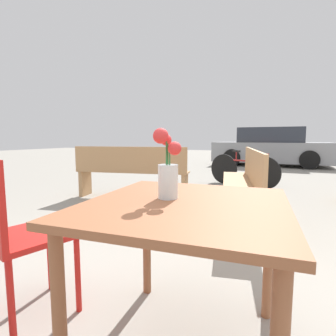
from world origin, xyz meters
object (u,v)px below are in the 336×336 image
at_px(flower_vase, 168,172).
at_px(bench_middle, 131,170).
at_px(cafe_chair, 14,228).
at_px(table_front, 186,224).
at_px(parked_car, 270,148).
at_px(bench_near, 245,180).
at_px(bicycle, 243,170).

bearing_deg(flower_vase, bench_middle, 124.06).
bearing_deg(cafe_chair, table_front, 9.32).
relative_size(table_front, parked_car, 0.24).
bearing_deg(parked_car, bench_middle, -106.15).
relative_size(table_front, bench_middle, 0.50).
relative_size(cafe_chair, bench_near, 0.44).
bearing_deg(parked_car, flower_vase, -91.10).
relative_size(bench_middle, bicycle, 1.30).
bearing_deg(cafe_chair, bench_near, 68.76).
bearing_deg(bench_near, parked_car, 89.41).
relative_size(bench_near, bicycle, 1.40).
height_order(flower_vase, bicycle, flower_vase).
relative_size(flower_vase, parked_car, 0.08).
bearing_deg(bench_near, bicycle, 97.47).
bearing_deg(bench_near, bench_middle, 167.13).
relative_size(flower_vase, bicycle, 0.22).
relative_size(table_front, bicycle, 0.64).
relative_size(bicycle, parked_car, 0.37).
distance_m(flower_vase, bench_middle, 3.11).
bearing_deg(table_front, bench_near, 89.86).
height_order(table_front, bicycle, bicycle).
xyz_separation_m(bench_middle, parked_car, (1.90, 6.58, 0.17)).
relative_size(flower_vase, bench_near, 0.16).
xyz_separation_m(bench_near, bench_middle, (-1.83, 0.42, -0.01)).
bearing_deg(flower_vase, bench_near, 87.23).
distance_m(cafe_chair, bench_middle, 2.89).
bearing_deg(cafe_chair, parked_car, 84.05).
distance_m(flower_vase, parked_car, 9.14).
height_order(bicycle, parked_car, parked_car).
bearing_deg(table_front, flower_vase, 165.63).
xyz_separation_m(table_front, bench_middle, (-1.83, 2.58, -0.14)).
relative_size(bench_near, bench_middle, 1.07).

